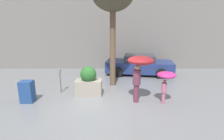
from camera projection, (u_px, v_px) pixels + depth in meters
The scene contains 8 objects.
ground_plane at pixel (101, 105), 6.95m from camera, with size 40.00×40.00×0.00m, color slate.
building_facade at pixel (106, 27), 12.54m from camera, with size 18.00×0.30×6.00m.
planter_box at pixel (89, 82), 7.90m from camera, with size 1.17×0.72×1.33m.
person_adult at pixel (140, 65), 6.92m from camera, with size 1.05×1.05×1.91m.
person_child at pixel (167, 78), 6.88m from camera, with size 0.74×0.74×1.31m.
parked_car_near at pixel (140, 65), 11.44m from camera, with size 4.47×2.44×1.28m.
parking_meter at pixel (61, 75), 8.13m from camera, with size 0.14×0.14×1.16m.
newspaper_box at pixel (28, 91), 7.17m from camera, with size 0.50×0.44×0.90m.
Camera 1 is at (0.48, -6.41, 3.01)m, focal length 28.00 mm.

